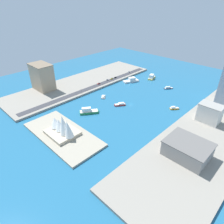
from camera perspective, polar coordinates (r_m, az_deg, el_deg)
name	(u,v)px	position (r m, az deg, el deg)	size (l,w,h in m)	color
ground_plane	(131,104)	(252.68, 5.47, 2.22)	(440.00, 440.00, 0.00)	#23668E
quay_west	(208,137)	(215.14, 25.91, -6.36)	(70.00, 240.00, 2.56)	gray
quay_east	(83,83)	(315.66, -8.33, 8.32)	(70.00, 240.00, 2.56)	gray
peninsula_point	(63,134)	(203.03, -13.96, -6.24)	(87.09, 39.53, 2.00)	#A89E89
road_strip	(94,87)	(296.33, -5.21, 7.27)	(9.10, 228.00, 0.15)	#38383D
water_taxi_orange	(174,108)	(251.58, 17.40, 1.07)	(9.44, 10.74, 3.64)	orange
yacht_sleek_gray	(103,97)	(268.43, -2.51, 4.40)	(10.43, 10.80, 2.89)	#999EA3
tugboat_red	(120,104)	(248.51, 2.33, 2.20)	(11.07, 14.07, 3.52)	red
patrol_launch_navy	(168,88)	(305.30, 15.83, 6.68)	(10.21, 12.73, 3.62)	#1E284C
ferry_white_commuter	(131,80)	(319.77, 5.54, 9.05)	(18.03, 26.32, 7.14)	silver
ferry_yellow_fast	(152,77)	(337.31, 11.30, 9.83)	(12.48, 20.26, 7.38)	yellow
ferry_green_doubledeck	(88,111)	(233.23, -6.79, 0.24)	(18.29, 22.04, 7.22)	#2D8C4C
apartment_midrise_tan	(42,77)	(297.65, -19.37, 9.49)	(33.17, 22.16, 36.09)	tan
hotel_broad_white	(210,113)	(232.12, 26.21, -0.30)	(23.25, 15.54, 19.97)	silver
carpark_squat_concrete	(187,149)	(178.73, 20.82, -9.92)	(35.56, 28.57, 13.84)	gray
suv_black	(115,77)	(327.48, 0.97, 9.90)	(1.93, 4.41, 1.72)	black
taxi_yellow_cab	(112,79)	(322.23, -0.06, 9.55)	(2.07, 4.38, 1.68)	black
van_white	(129,72)	(353.17, 4.87, 11.37)	(1.97, 4.94, 1.58)	black
pickup_red	(99,84)	(304.24, -3.80, 8.16)	(2.10, 4.85, 1.65)	black
sedan_silver	(107,80)	(317.31, -1.35, 9.18)	(2.07, 4.27, 1.56)	black
traffic_light_waterfront	(81,91)	(275.35, -8.82, 6.10)	(0.36, 0.36, 6.50)	black
opera_landmark	(62,127)	(197.63, -14.18, -4.29)	(34.64, 25.54, 22.17)	#BCAD93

